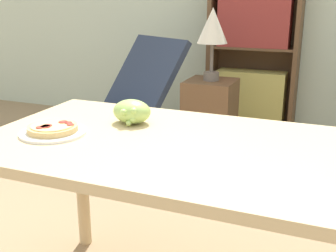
% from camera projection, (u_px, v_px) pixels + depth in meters
% --- Properties ---
extents(dining_table, '(1.37, 0.77, 0.72)m').
position_uv_depth(dining_table, '(180.00, 169.00, 1.42)').
color(dining_table, '#D1B27F').
rests_on(dining_table, ground_plane).
extents(pizza_on_plate, '(0.23, 0.23, 0.04)m').
position_uv_depth(pizza_on_plate, '(53.00, 130.00, 1.48)').
color(pizza_on_plate, white).
rests_on(pizza_on_plate, dining_table).
extents(grape_bunch, '(0.15, 0.13, 0.09)m').
position_uv_depth(grape_bunch, '(132.00, 112.00, 1.60)').
color(grape_bunch, '#A8CC66').
rests_on(grape_bunch, dining_table).
extents(lounge_chair_near, '(0.85, 0.95, 0.88)m').
position_uv_depth(lounge_chair_near, '(129.00, 119.00, 3.20)').
color(lounge_chair_near, black).
rests_on(lounge_chair_near, ground_plane).
extents(bookshelf, '(0.75, 0.29, 1.53)m').
position_uv_depth(bookshelf, '(253.00, 55.00, 3.58)').
color(bookshelf, brown).
rests_on(bookshelf, ground_plane).
extents(side_table, '(0.34, 0.34, 0.61)m').
position_uv_depth(side_table, '(210.00, 122.00, 3.05)').
color(side_table, brown).
rests_on(side_table, ground_plane).
extents(table_lamp, '(0.21, 0.21, 0.50)m').
position_uv_depth(table_lamp, '(213.00, 29.00, 2.86)').
color(table_lamp, '#665B51').
rests_on(table_lamp, side_table).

